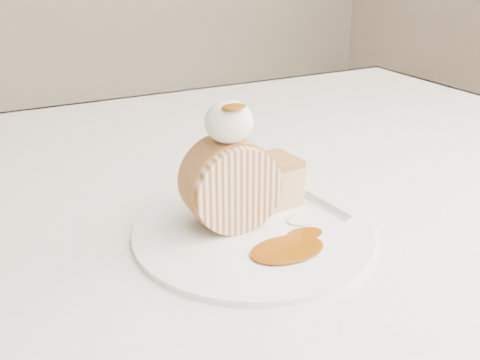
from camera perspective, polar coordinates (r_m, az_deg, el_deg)
table at (r=0.69m, az=-6.53°, el=-7.74°), size 1.40×0.90×0.75m
plate at (r=0.55m, az=1.41°, el=-5.51°), size 0.27×0.27×0.01m
roulade_slice at (r=0.54m, az=-0.99°, el=-0.47°), size 0.09×0.05×0.09m
cake_chunk at (r=0.59m, az=3.37°, el=-0.45°), size 0.06×0.06×0.05m
whipped_cream at (r=0.51m, az=-1.20°, el=6.24°), size 0.05×0.05×0.04m
caramel_drizzle at (r=0.49m, az=-0.66°, el=8.39°), size 0.02×0.02×0.01m
caramel_pool at (r=0.51m, az=5.05°, el=-7.34°), size 0.08×0.06×0.00m
fork at (r=0.61m, az=8.31°, el=-2.25°), size 0.03×0.15×0.00m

